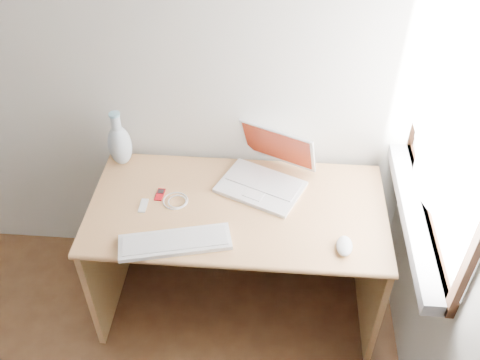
# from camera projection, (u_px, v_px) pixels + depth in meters

# --- Properties ---
(back_wall) EXTENTS (3.50, 0.04, 2.60)m
(back_wall) POSITION_uv_depth(u_px,v_px,m) (31.00, 39.00, 2.34)
(back_wall) COLOR silver
(back_wall) RESTS_ON floor
(window) EXTENTS (0.11, 0.99, 1.10)m
(window) POSITION_uv_depth(u_px,v_px,m) (451.00, 120.00, 1.92)
(window) COLOR white
(window) RESTS_ON right_wall
(desk) EXTENTS (1.34, 0.67, 0.71)m
(desk) POSITION_uv_depth(u_px,v_px,m) (239.00, 225.00, 2.60)
(desk) COLOR tan
(desk) RESTS_ON floor
(laptop) EXTENTS (0.44, 0.44, 0.25)m
(laptop) POSITION_uv_depth(u_px,v_px,m) (261.00, 172.00, 2.49)
(laptop) COLOR white
(laptop) RESTS_ON desk
(external_keyboard) EXTENTS (0.49, 0.25, 0.02)m
(external_keyboard) POSITION_uv_depth(u_px,v_px,m) (175.00, 242.00, 2.23)
(external_keyboard) COLOR white
(external_keyboard) RESTS_ON desk
(mouse) EXTENTS (0.08, 0.12, 0.04)m
(mouse) POSITION_uv_depth(u_px,v_px,m) (344.00, 246.00, 2.20)
(mouse) COLOR white
(mouse) RESTS_ON desk
(ipod) EXTENTS (0.04, 0.08, 0.01)m
(ipod) POSITION_uv_depth(u_px,v_px,m) (160.00, 194.00, 2.46)
(ipod) COLOR #A10B12
(ipod) RESTS_ON desk
(cable_coil) EXTENTS (0.14, 0.14, 0.01)m
(cable_coil) POSITION_uv_depth(u_px,v_px,m) (176.00, 201.00, 2.43)
(cable_coil) COLOR white
(cable_coil) RESTS_ON desk
(remote) EXTENTS (0.03, 0.09, 0.01)m
(remote) POSITION_uv_depth(u_px,v_px,m) (143.00, 206.00, 2.40)
(remote) COLOR white
(remote) RESTS_ON desk
(vase) EXTENTS (0.11, 0.11, 0.29)m
(vase) POSITION_uv_depth(u_px,v_px,m) (120.00, 144.00, 2.56)
(vase) COLOR silver
(vase) RESTS_ON desk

